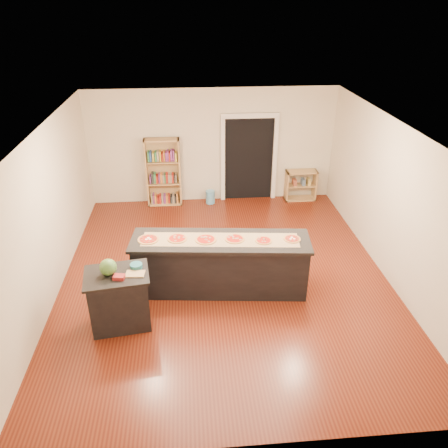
{
  "coord_description": "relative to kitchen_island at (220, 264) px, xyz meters",
  "views": [
    {
      "loc": [
        -0.6,
        -6.77,
        4.72
      ],
      "look_at": [
        0.0,
        0.2,
        1.0
      ],
      "focal_mm": 35.0,
      "sensor_mm": 36.0,
      "label": 1
    }
  ],
  "objects": [
    {
      "name": "package_teal",
      "position": [
        -1.35,
        -0.67,
        0.48
      ],
      "size": [
        0.19,
        0.19,
        0.07
      ],
      "primitive_type": "cylinder",
      "color": "#195966",
      "rests_on": "side_counter"
    },
    {
      "name": "doorway",
      "position": [
        1.01,
        3.84,
        0.69
      ],
      "size": [
        1.4,
        0.09,
        2.21
      ],
      "color": "black",
      "rests_on": "room"
    },
    {
      "name": "cutting_board",
      "position": [
        -1.36,
        -0.84,
        0.46
      ],
      "size": [
        0.3,
        0.21,
        0.02
      ],
      "primitive_type": "cube",
      "rotation": [
        0.0,
        0.0,
        -0.08
      ],
      "color": "tan",
      "rests_on": "side_counter"
    },
    {
      "name": "kraft_paper",
      "position": [
        -0.0,
        -0.0,
        0.5
      ],
      "size": [
        2.69,
        0.74,
        0.0
      ],
      "primitive_type": "cube",
      "rotation": [
        0.0,
        0.0,
        -0.1
      ],
      "color": "#957B4D",
      "rests_on": "kitchen_island"
    },
    {
      "name": "pizza_e",
      "position": [
        0.72,
        -0.11,
        0.51
      ],
      "size": [
        0.29,
        0.29,
        0.02
      ],
      "color": "#B28544",
      "rests_on": "kitchen_island"
    },
    {
      "name": "watermelon",
      "position": [
        -1.75,
        -0.81,
        0.58
      ],
      "size": [
        0.26,
        0.26,
        0.26
      ],
      "primitive_type": "sphere",
      "color": "#144214",
      "rests_on": "side_counter"
    },
    {
      "name": "pizza_d",
      "position": [
        0.24,
        -0.01,
        0.51
      ],
      "size": [
        0.35,
        0.35,
        0.02
      ],
      "color": "#B28544",
      "rests_on": "kitchen_island"
    },
    {
      "name": "side_counter",
      "position": [
        -1.65,
        -0.81,
        -0.03
      ],
      "size": [
        0.97,
        0.71,
        0.96
      ],
      "rotation": [
        0.0,
        0.0,
        0.14
      ],
      "color": "black",
      "rests_on": "ground"
    },
    {
      "name": "pizza_c",
      "position": [
        -0.24,
        0.01,
        0.51
      ],
      "size": [
        0.34,
        0.34,
        0.02
      ],
      "color": "#B28544",
      "rests_on": "kitchen_island"
    },
    {
      "name": "bookshelf",
      "position": [
        -1.11,
        3.68,
        0.33
      ],
      "size": [
        0.84,
        0.3,
        1.68
      ],
      "primitive_type": "cube",
      "color": "tan",
      "rests_on": "ground"
    },
    {
      "name": "pizza_f",
      "position": [
        1.22,
        -0.1,
        0.51
      ],
      "size": [
        0.3,
        0.3,
        0.02
      ],
      "color": "#B28544",
      "rests_on": "kitchen_island"
    },
    {
      "name": "pizza_a",
      "position": [
        -1.22,
        0.1,
        0.51
      ],
      "size": [
        0.34,
        0.34,
        0.02
      ],
      "color": "#B28544",
      "rests_on": "kitchen_island"
    },
    {
      "name": "low_shelf",
      "position": [
        2.34,
        3.66,
        -0.12
      ],
      "size": [
        0.78,
        0.33,
        0.78
      ],
      "primitive_type": "cube",
      "color": "tan",
      "rests_on": "ground"
    },
    {
      "name": "room",
      "position": [
        0.11,
        0.38,
        0.89
      ],
      "size": [
        6.0,
        7.0,
        2.8
      ],
      "color": "beige",
      "rests_on": "ground"
    },
    {
      "name": "waste_bin",
      "position": [
        0.03,
        3.62,
        -0.34
      ],
      "size": [
        0.23,
        0.23,
        0.33
      ],
      "primitive_type": "cylinder",
      "color": "#5A9FC9",
      "rests_on": "ground"
    },
    {
      "name": "kitchen_island",
      "position": [
        0.0,
        0.0,
        0.0
      ],
      "size": [
        3.06,
        0.83,
        1.01
      ],
      "rotation": [
        0.0,
        0.0,
        -0.1
      ],
      "color": "black",
      "rests_on": "ground"
    },
    {
      "name": "package_red",
      "position": [
        -1.58,
        -0.94,
        0.48
      ],
      "size": [
        0.18,
        0.15,
        0.06
      ],
      "primitive_type": "cube",
      "rotation": [
        0.0,
        0.0,
        -0.17
      ],
      "color": "maroon",
      "rests_on": "side_counter"
    },
    {
      "name": "pizza_b",
      "position": [
        -0.73,
        0.08,
        0.51
      ],
      "size": [
        0.33,
        0.33,
        0.02
      ],
      "color": "#B28544",
      "rests_on": "kitchen_island"
    }
  ]
}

